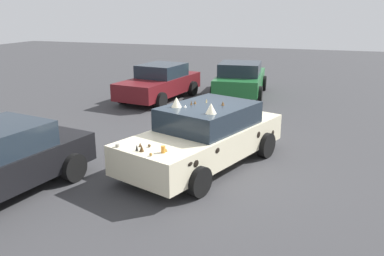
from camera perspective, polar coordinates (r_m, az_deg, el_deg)
ground_plane at (r=9.71m, az=1.68°, el=-5.26°), size 60.00×60.00×0.00m
art_car_decorated at (r=9.49m, az=1.88°, el=-1.07°), size 4.85×3.13×1.67m
parked_sedan_near_right at (r=16.59m, az=-4.58°, el=6.46°), size 4.42×2.37×1.43m
parked_sedan_far_left at (r=17.44m, az=6.86°, el=6.94°), size 4.35×2.36×1.44m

